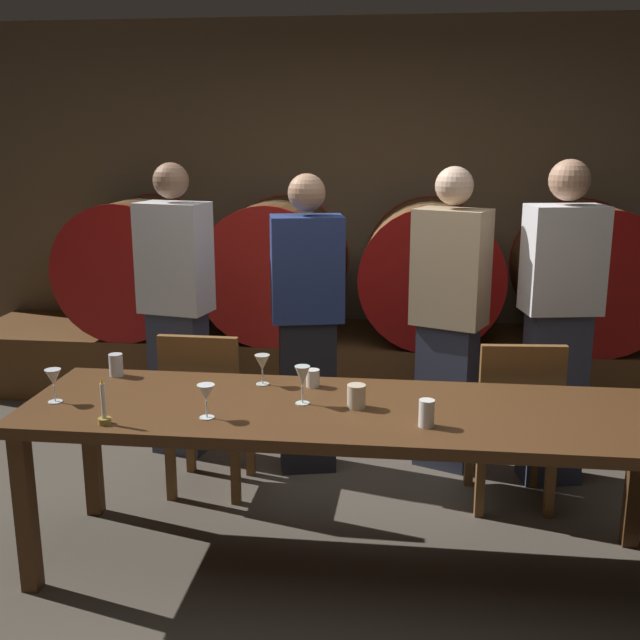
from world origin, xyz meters
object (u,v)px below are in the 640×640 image
chair_right (515,416)px  cup_center_right (356,396)px  chair_left (206,405)px  dining_table (347,422)px  wine_glass_far_right (302,377)px  guest_center_right (449,318)px  guest_far_left (177,309)px  candle_left (104,412)px  cup_far_left (116,365)px  guest_far_right (559,323)px  guest_center_left (307,324)px  wine_glass_center_right (262,364)px  wine_barrel_center_left (277,267)px  wine_glass_far_left (53,379)px  wine_barrel_center_right (430,270)px  wine_glass_center_left (206,394)px  cup_far_right (427,413)px  cup_center_left (313,378)px  wine_barrel_far_left (140,264)px  wine_barrel_far_right (588,274)px

chair_right → cup_center_right: bearing=35.9°
chair_left → dining_table: bearing=142.7°
wine_glass_far_right → guest_center_right: bearing=59.3°
guest_far_left → candle_left: 1.45m
cup_far_left → guest_far_right: bearing=18.2°
dining_table → guest_center_left: (-0.30, 0.99, 0.17)m
wine_glass_center_right → dining_table: bearing=-31.4°
candle_left → wine_glass_far_right: size_ratio=1.16×
wine_barrel_center_left → cup_center_right: wine_barrel_center_left is taller
cup_center_right → guest_center_left: bearing=109.0°
guest_far_right → guest_center_left: bearing=-10.2°
guest_far_left → cup_far_left: (-0.04, -0.85, -0.07)m
chair_right → wine_glass_far_left: size_ratio=6.08×
wine_barrel_center_left → wine_barrel_center_right: same height
guest_center_left → wine_glass_center_right: bearing=69.3°
wine_glass_center_left → cup_far_right: bearing=1.0°
wine_glass_far_right → cup_far_left: wine_glass_far_right is taller
wine_barrel_center_left → guest_far_left: (-0.38, -1.13, -0.05)m
wine_glass_far_left → wine_glass_center_left: size_ratio=1.04×
guest_far_left → cup_center_left: 1.27m
wine_barrel_center_left → wine_glass_far_left: (-0.54, -2.36, -0.07)m
guest_center_left → chair_left: bearing=25.8°
guest_far_left → wine_glass_center_left: size_ratio=12.04×
chair_left → candle_left: 0.97m
guest_far_right → wine_glass_far_left: (-2.25, -1.07, -0.04)m
wine_glass_far_right → guest_far_right: bearing=38.7°
wine_glass_center_left → wine_barrel_center_left: bearing=93.3°
guest_far_left → guest_center_right: (1.54, -0.02, -0.01)m
wine_barrel_far_left → wine_glass_far_left: wine_barrel_far_left is taller
chair_right → guest_far_left: 1.95m
cup_center_right → wine_barrel_far_right: bearing=58.4°
wine_glass_center_left → cup_center_left: 0.58m
wine_barrel_far_left → wine_glass_center_right: 2.40m
guest_center_left → wine_glass_far_right: 0.97m
wine_glass_center_left → dining_table: bearing=19.0°
chair_right → wine_glass_far_left: 2.16m
cup_center_right → cup_far_right: cup_far_right is taller
wine_barrel_center_right → guest_center_right: size_ratio=0.57×
wine_barrel_far_left → guest_far_left: guest_far_left is taller
wine_glass_center_left → cup_far_right: size_ratio=1.30×
chair_left → wine_glass_far_left: (-0.46, -0.70, 0.35)m
wine_barrel_far_left → candle_left: bearing=-73.4°
guest_center_left → guest_center_right: guest_center_right is taller
wine_barrel_far_right → guest_far_left: size_ratio=0.56×
wine_glass_center_right → cup_far_right: 0.84m
candle_left → wine_barrel_center_left: bearing=84.7°
guest_far_left → guest_center_right: 1.54m
guest_far_right → cup_far_right: guest_far_right is taller
wine_barrel_center_right → wine_glass_center_left: (-0.93, -2.46, -0.08)m
wine_barrel_center_right → cup_center_right: bearing=-98.6°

